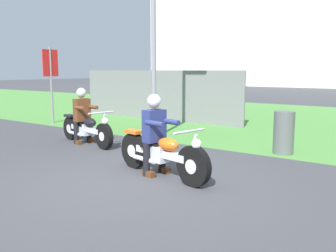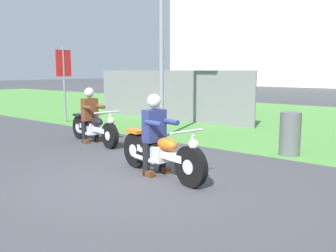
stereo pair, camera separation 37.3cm
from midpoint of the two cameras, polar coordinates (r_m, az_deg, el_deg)
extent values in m
plane|color=#424247|center=(6.13, -7.17, -8.61)|extent=(120.00, 120.00, 0.00)
cube|color=#549342|center=(14.03, 18.92, 0.77)|extent=(60.00, 12.00, 0.01)
cylinder|color=black|center=(5.78, 2.12, -6.23)|extent=(0.67, 0.25, 0.65)
cylinder|color=silver|center=(5.78, 2.12, -6.23)|extent=(0.25, 0.18, 0.23)
cylinder|color=black|center=(6.93, -6.80, -3.77)|extent=(0.67, 0.25, 0.65)
cylinder|color=silver|center=(6.93, -6.80, -3.77)|extent=(0.25, 0.18, 0.23)
cube|color=silver|center=(6.32, -2.76, -4.20)|extent=(1.23, 0.39, 0.12)
cube|color=silver|center=(6.36, -3.05, -4.30)|extent=(0.36, 0.30, 0.28)
ellipsoid|color=orange|center=(6.14, -1.71, -2.84)|extent=(0.48, 0.33, 0.22)
cube|color=black|center=(6.46, -4.01, -3.01)|extent=(0.48, 0.33, 0.10)
cube|color=orange|center=(6.86, -6.85, -0.86)|extent=(0.39, 0.27, 0.06)
cylinder|color=silver|center=(5.75, 1.78, -3.73)|extent=(0.26, 0.10, 0.53)
cylinder|color=silver|center=(5.74, 1.45, -0.82)|extent=(0.17, 0.65, 0.04)
sphere|color=white|center=(5.65, 2.56, -2.82)|extent=(0.16, 0.16, 0.16)
cylinder|color=silver|center=(6.50, -5.40, -5.14)|extent=(0.55, 0.19, 0.08)
cylinder|color=black|center=(6.59, -2.54, -4.72)|extent=(0.12, 0.12, 0.58)
cube|color=#593319|center=(6.61, -2.19, -6.82)|extent=(0.26, 0.15, 0.10)
cylinder|color=black|center=(6.37, -5.04, -5.20)|extent=(0.12, 0.12, 0.58)
cube|color=#593319|center=(6.39, -4.68, -7.38)|extent=(0.26, 0.15, 0.10)
cube|color=navy|center=(6.37, -3.82, 0.02)|extent=(0.29, 0.42, 0.56)
cylinder|color=navy|center=(6.30, -1.37, 0.67)|extent=(0.43, 0.18, 0.09)
cylinder|color=navy|center=(6.08, -3.80, 0.37)|extent=(0.43, 0.18, 0.09)
sphere|color=#D8A884|center=(6.32, -3.85, 3.60)|extent=(0.20, 0.20, 0.20)
sphere|color=silver|center=(6.32, -3.86, 3.88)|extent=(0.24, 0.24, 0.24)
cylinder|color=black|center=(8.65, -11.09, -1.57)|extent=(0.61, 0.24, 0.60)
cylinder|color=silver|center=(8.65, -11.09, -1.57)|extent=(0.23, 0.18, 0.21)
cylinder|color=black|center=(10.05, -15.83, -0.33)|extent=(0.61, 0.24, 0.60)
cylinder|color=silver|center=(10.05, -15.83, -0.33)|extent=(0.23, 0.18, 0.21)
cube|color=silver|center=(9.33, -13.66, -0.42)|extent=(1.29, 0.41, 0.12)
cube|color=silver|center=(9.38, -13.80, -0.51)|extent=(0.36, 0.30, 0.28)
ellipsoid|color=black|center=(9.15, -13.16, 0.56)|extent=(0.48, 0.33, 0.22)
cube|color=black|center=(9.51, -14.31, 0.33)|extent=(0.48, 0.33, 0.10)
cube|color=black|center=(10.01, -15.91, 1.53)|extent=(0.39, 0.27, 0.06)
cylinder|color=silver|center=(8.66, -11.31, 0.10)|extent=(0.26, 0.10, 0.53)
cylinder|color=silver|center=(8.66, -11.54, 2.03)|extent=(0.17, 0.65, 0.04)
sphere|color=white|center=(8.55, -10.96, 0.75)|extent=(0.16, 0.16, 0.16)
cylinder|color=silver|center=(9.55, -15.23, -1.13)|extent=(0.55, 0.19, 0.08)
cylinder|color=black|center=(9.59, -13.21, -0.81)|extent=(0.12, 0.12, 0.55)
cube|color=#593319|center=(9.58, -12.99, -2.18)|extent=(0.26, 0.15, 0.10)
cylinder|color=black|center=(9.42, -15.12, -1.04)|extent=(0.12, 0.12, 0.55)
cube|color=#593319|center=(9.41, -14.90, -2.44)|extent=(0.26, 0.15, 0.10)
cube|color=brown|center=(9.43, -14.28, 2.41)|extent=(0.29, 0.42, 0.56)
cylinder|color=brown|center=(9.31, -12.74, 2.88)|extent=(0.43, 0.18, 0.09)
cylinder|color=brown|center=(9.15, -14.59, 2.71)|extent=(0.43, 0.18, 0.09)
sphere|color=tan|center=(9.40, -14.37, 4.83)|extent=(0.20, 0.20, 0.20)
sphere|color=silver|center=(9.40, -14.38, 5.01)|extent=(0.24, 0.24, 0.24)
cylinder|color=gray|center=(9.78, -3.35, 12.73)|extent=(0.12, 0.12, 5.02)
cylinder|color=#595E5B|center=(8.33, 16.26, -1.00)|extent=(0.44, 0.44, 0.93)
cylinder|color=gray|center=(13.32, -18.36, 6.00)|extent=(0.08, 0.08, 2.60)
cube|color=red|center=(13.31, -18.52, 9.23)|extent=(0.04, 0.60, 0.90)
cube|color=slate|center=(13.58, -2.64, 4.78)|extent=(7.00, 0.06, 1.80)
camera|label=1|loc=(0.19, -91.67, -0.25)|focal=39.42mm
camera|label=2|loc=(0.19, 88.33, 0.25)|focal=39.42mm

